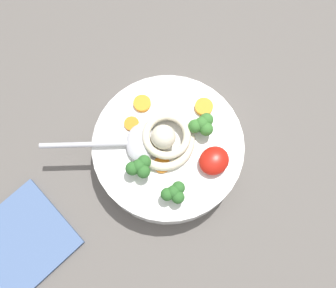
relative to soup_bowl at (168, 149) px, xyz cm
name	(u,v)px	position (x,y,z in cm)	size (l,w,h in cm)	color
table_slab	(173,147)	(1.90, 0.71, -5.02)	(98.46, 98.46, 4.46)	#5B5651
soup_bowl	(168,149)	(0.00, 0.00, 0.00)	(23.06, 23.06, 5.40)	white
noodle_pile	(163,137)	(-0.10, 1.05, 3.90)	(10.32, 10.12, 4.15)	beige
soup_spoon	(132,143)	(-4.15, 3.50, 3.41)	(15.34, 13.68, 1.60)	#B7B7BC
chili_sauce_dollop	(214,161)	(3.11, -6.59, 3.65)	(4.63, 4.16, 2.08)	#B2190F
broccoli_floret_right	(174,193)	(-4.46, -6.32, 4.44)	(3.69, 3.17, 2.92)	#7A9E60
broccoli_floret_beside_noodles	(202,125)	(5.34, -1.60, 4.62)	(4.06, 3.49, 3.21)	#7A9E60
broccoli_floret_near_spoon	(140,167)	(-5.68, -0.32, 4.54)	(3.90, 3.36, 3.08)	#7A9E60
carrot_slice_center	(162,165)	(-2.85, -1.84, 2.84)	(2.50, 2.50, 0.45)	orange
carrot_slice_front	(202,105)	(8.05, 1.12, 2.98)	(2.82, 2.82, 0.75)	orange
carrot_slice_far	(132,124)	(-2.04, 6.06, 2.82)	(2.28, 2.28, 0.42)	orange
carrot_slice_rear	(142,103)	(1.32, 7.51, 2.93)	(2.71, 2.71, 0.64)	orange
folded_napkin	(16,246)	(-26.98, 4.39, -2.39)	(15.76, 13.39, 0.80)	#4C6693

